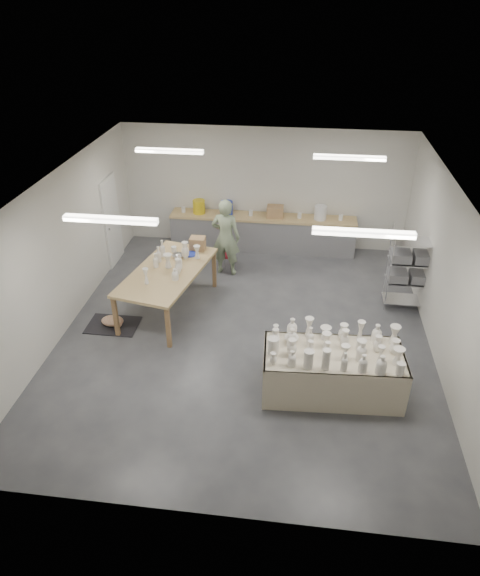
# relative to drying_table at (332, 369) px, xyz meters

# --- Properties ---
(room) EXTENTS (8.00, 8.02, 3.00)m
(room) POSITION_rel_drying_table_xyz_m (-1.72, 1.53, 1.60)
(room) COLOR #424449
(room) RESTS_ON ground
(back_counter) EXTENTS (4.60, 0.60, 1.24)m
(back_counter) POSITION_rel_drying_table_xyz_m (-1.62, 5.12, 0.03)
(back_counter) COLOR tan
(back_counter) RESTS_ON ground
(wire_shelf) EXTENTS (0.88, 0.48, 1.80)m
(wire_shelf) POSITION_rel_drying_table_xyz_m (1.59, 2.84, 0.47)
(wire_shelf) COLOR silver
(wire_shelf) RESTS_ON ground
(drying_table) EXTENTS (2.31, 1.19, 1.17)m
(drying_table) POSITION_rel_drying_table_xyz_m (0.00, 0.00, 0.00)
(drying_table) COLOR olive
(drying_table) RESTS_ON ground
(work_table) EXTENTS (1.71, 2.67, 1.31)m
(work_table) POSITION_rel_drying_table_xyz_m (-3.21, 2.23, 0.47)
(work_table) COLOR tan
(work_table) RESTS_ON ground
(rug) EXTENTS (1.00, 0.70, 0.02)m
(rug) POSITION_rel_drying_table_xyz_m (-4.25, 1.36, -0.44)
(rug) COLOR black
(rug) RESTS_ON ground
(cat) EXTENTS (0.47, 0.35, 0.19)m
(cat) POSITION_rel_drying_table_xyz_m (-4.23, 1.35, -0.33)
(cat) COLOR white
(cat) RESTS_ON rug
(potter) EXTENTS (0.71, 0.52, 1.82)m
(potter) POSITION_rel_drying_table_xyz_m (-2.34, 3.80, 0.46)
(potter) COLOR #8FA27D
(potter) RESTS_ON ground
(red_stool) EXTENTS (0.42, 0.42, 0.34)m
(red_stool) POSITION_rel_drying_table_xyz_m (-2.34, 4.07, -0.15)
(red_stool) COLOR red
(red_stool) RESTS_ON ground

